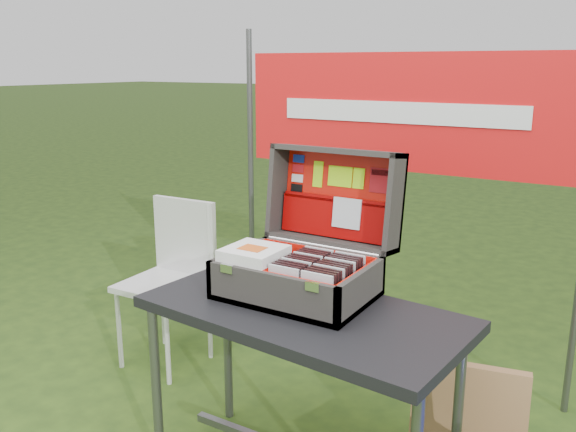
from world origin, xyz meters
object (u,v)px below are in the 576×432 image
Objects in this scene: table at (302,399)px; suitcase at (305,226)px; chair at (163,286)px; cardboard_box at (467,422)px.

suitcase is (-0.07, 0.14, 0.60)m from table.
chair is at bearing 162.78° from suitcase.
cardboard_box is (0.50, 0.37, -0.13)m from table.
cardboard_box is (0.58, 0.22, -0.73)m from suitcase.
cardboard_box is at bearing -5.22° from chair.
chair reaches higher than cardboard_box.
cardboard_box is at bearing 41.65° from table.
table is 2.09× the size of suitcase.
table is 0.63m from cardboard_box.
chair is (-1.01, 0.31, -0.53)m from suitcase.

